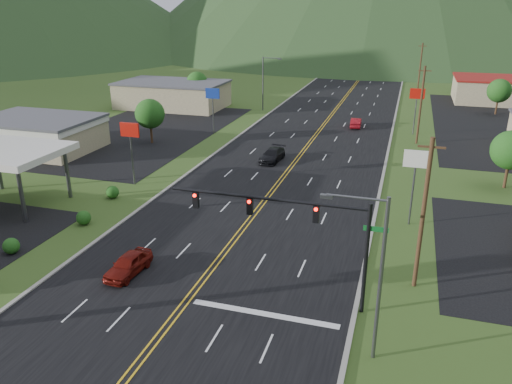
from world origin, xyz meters
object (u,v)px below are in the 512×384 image
(gas_canopy, at_px, (4,153))
(car_dark_mid, at_px, (272,155))
(streetlight_west, at_px, (265,80))
(car_red_near, at_px, (128,265))
(car_red_far, at_px, (356,123))
(streetlight_east, at_px, (375,269))
(traffic_signal, at_px, (299,222))

(gas_canopy, xyz_separation_m, car_dark_mid, (19.39, 19.75, -4.16))
(streetlight_west, xyz_separation_m, car_red_near, (6.53, -56.17, -4.47))
(car_red_far, bearing_deg, streetlight_east, 93.95)
(streetlight_east, bearing_deg, car_red_near, 166.79)
(streetlight_east, xyz_separation_m, car_dark_mid, (-13.79, 31.75, -4.47))
(car_red_near, bearing_deg, streetlight_east, -9.43)
(gas_canopy, bearing_deg, car_dark_mid, 45.52)
(car_red_far, bearing_deg, car_red_near, 75.23)
(traffic_signal, relative_size, streetlight_east, 1.46)
(gas_canopy, xyz_separation_m, car_red_near, (16.86, -8.17, -4.16))
(car_dark_mid, bearing_deg, gas_canopy, -130.16)
(traffic_signal, distance_m, streetlight_east, 6.17)
(gas_canopy, relative_size, car_red_far, 2.36)
(car_red_near, distance_m, car_red_far, 49.02)
(streetlight_west, bearing_deg, streetlight_east, -69.14)
(car_red_near, height_order, car_dark_mid, car_dark_mid)
(streetlight_east, bearing_deg, car_dark_mid, 113.47)
(streetlight_east, height_order, car_dark_mid, streetlight_east)
(traffic_signal, xyz_separation_m, car_red_near, (-11.63, -0.16, -4.62))
(traffic_signal, xyz_separation_m, streetlight_east, (4.70, -4.00, -0.15))
(car_red_near, bearing_deg, traffic_signal, 4.59)
(traffic_signal, relative_size, streetlight_west, 1.46)
(streetlight_east, xyz_separation_m, car_red_near, (-16.32, 3.83, -4.47))
(streetlight_east, relative_size, streetlight_west, 1.00)
(streetlight_east, height_order, streetlight_west, same)
(streetlight_west, height_order, car_red_far, streetlight_west)
(streetlight_east, distance_m, car_red_near, 17.35)
(car_red_far, bearing_deg, traffic_signal, 88.95)
(car_red_near, bearing_deg, gas_canopy, 157.93)
(traffic_signal, distance_m, car_red_near, 12.51)
(traffic_signal, distance_m, gas_canopy, 29.59)
(car_red_near, bearing_deg, streetlight_west, 100.42)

